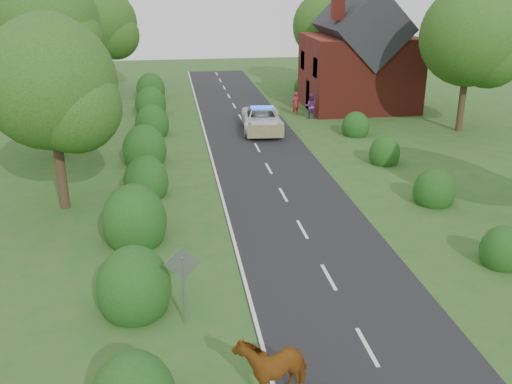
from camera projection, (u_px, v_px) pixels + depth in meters
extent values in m
plane|color=#275A20|center=(367.00, 347.00, 15.99)|extent=(120.00, 120.00, 0.00)
cube|color=black|center=(272.00, 175.00, 29.84)|extent=(6.00, 70.00, 0.02)
cube|color=white|center=(367.00, 347.00, 15.98)|extent=(0.12, 1.80, 0.01)
cube|color=white|center=(329.00, 277.00, 19.67)|extent=(0.12, 1.80, 0.01)
cube|color=white|center=(302.00, 229.00, 23.37)|extent=(0.12, 1.80, 0.01)
cube|color=white|center=(283.00, 195.00, 27.06)|extent=(0.12, 1.80, 0.01)
cube|color=white|center=(269.00, 168.00, 30.76)|extent=(0.12, 1.80, 0.01)
cube|color=white|center=(257.00, 148.00, 34.45)|extent=(0.12, 1.80, 0.01)
cube|color=white|center=(248.00, 131.00, 38.15)|extent=(0.12, 1.80, 0.01)
cube|color=white|center=(241.00, 117.00, 41.84)|extent=(0.12, 1.80, 0.01)
cube|color=white|center=(234.00, 106.00, 45.54)|extent=(0.12, 1.80, 0.01)
cube|color=white|center=(229.00, 96.00, 49.23)|extent=(0.12, 1.80, 0.01)
cube|color=white|center=(224.00, 88.00, 52.93)|extent=(0.12, 1.80, 0.01)
cube|color=white|center=(220.00, 80.00, 56.62)|extent=(0.12, 1.80, 0.01)
cube|color=white|center=(217.00, 74.00, 60.32)|extent=(0.12, 1.80, 0.01)
cube|color=white|center=(217.00, 177.00, 29.42)|extent=(0.12, 70.00, 0.01)
ellipsoid|color=#163D15|center=(134.00, 288.00, 17.57)|extent=(2.30, 2.41, 2.70)
ellipsoid|color=#163D15|center=(135.00, 221.00, 22.13)|extent=(2.50, 2.62, 3.00)
ellipsoid|color=#163D15|center=(146.00, 181.00, 26.84)|extent=(2.10, 2.20, 2.50)
ellipsoid|color=#163D15|center=(145.00, 150.00, 31.40)|extent=(2.40, 2.52, 2.80)
ellipsoid|color=#163D15|center=(152.00, 124.00, 37.00)|extent=(2.20, 2.31, 2.60)
ellipsoid|color=#163D15|center=(151.00, 105.00, 42.51)|extent=(2.30, 2.41, 2.70)
ellipsoid|color=#163D15|center=(151.00, 90.00, 48.03)|extent=(2.40, 2.52, 2.80)
ellipsoid|color=#163D15|center=(502.00, 251.00, 20.40)|extent=(1.60, 1.68, 1.90)
ellipsoid|color=#163D15|center=(434.00, 191.00, 25.96)|extent=(1.90, 2.00, 2.10)
ellipsoid|color=#163D15|center=(384.00, 154.00, 31.49)|extent=(1.70, 1.78, 2.00)
ellipsoid|color=#163D15|center=(356.00, 127.00, 37.08)|extent=(1.80, 1.89, 2.00)
ellipsoid|color=#163D15|center=(303.00, 88.00, 49.98)|extent=(1.70, 1.78, 2.00)
cylinder|color=#332316|center=(60.00, 165.00, 24.94)|extent=(0.44, 0.44, 3.96)
sphere|color=#194017|center=(50.00, 83.00, 23.66)|extent=(5.60, 5.60, 5.60)
sphere|color=#477520|center=(74.00, 107.00, 23.61)|extent=(3.92, 3.92, 3.92)
cylinder|color=#332316|center=(56.00, 125.00, 32.16)|extent=(0.44, 0.44, 3.74)
sphere|color=#194017|center=(49.00, 64.00, 30.95)|extent=(5.60, 5.60, 5.60)
sphere|color=#477520|center=(67.00, 81.00, 30.87)|extent=(3.92, 3.92, 3.92)
cylinder|color=#332316|center=(58.00, 85.00, 40.99)|extent=(0.44, 0.44, 4.84)
sphere|color=#194017|center=(50.00, 21.00, 39.42)|extent=(6.80, 6.80, 6.80)
sphere|color=#477520|center=(68.00, 38.00, 39.36)|extent=(4.76, 4.76, 4.76)
cylinder|color=#332316|center=(106.00, 68.00, 50.70)|extent=(0.44, 0.44, 4.18)
sphere|color=#194017|center=(102.00, 23.00, 49.35)|extent=(6.00, 6.00, 6.00)
sphere|color=#477520|center=(115.00, 35.00, 49.28)|extent=(4.20, 4.20, 4.20)
cylinder|color=#332316|center=(462.00, 98.00, 37.52)|extent=(0.44, 0.44, 4.40)
sphere|color=#194017|center=(471.00, 36.00, 36.09)|extent=(6.40, 6.40, 6.40)
sphere|color=#477520|center=(490.00, 53.00, 36.02)|extent=(4.48, 4.48, 4.48)
cylinder|color=#332316|center=(325.00, 67.00, 51.66)|extent=(0.44, 0.44, 3.96)
sphere|color=#194017|center=(326.00, 26.00, 50.38)|extent=(6.00, 6.00, 6.00)
sphere|color=#477520|center=(339.00, 37.00, 50.30)|extent=(4.20, 4.20, 4.20)
cylinder|color=gray|center=(184.00, 291.00, 16.73)|extent=(0.08, 0.08, 2.20)
cube|color=gray|center=(182.00, 264.00, 16.41)|extent=(1.06, 0.04, 1.06)
cube|color=maroon|center=(359.00, 72.00, 44.07)|extent=(8.00, 7.00, 5.50)
cube|color=black|center=(362.00, 26.00, 42.84)|extent=(5.94, 7.40, 5.94)
cube|color=maroon|center=(338.00, 8.00, 40.14)|extent=(0.80, 0.80, 1.60)
imported|color=brown|center=(272.00, 369.00, 14.00)|extent=(2.30, 1.79, 1.45)
imported|color=white|center=(262.00, 120.00, 37.99)|extent=(3.00, 5.73, 1.54)
cube|color=yellow|center=(266.00, 131.00, 35.40)|extent=(2.30, 0.25, 0.85)
cube|color=blue|center=(262.00, 107.00, 37.69)|extent=(1.55, 0.40, 0.14)
imported|color=maroon|center=(295.00, 103.00, 42.39)|extent=(0.73, 0.61, 1.72)
imported|color=#5F2D73|center=(311.00, 106.00, 41.37)|extent=(1.00, 0.86, 1.78)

